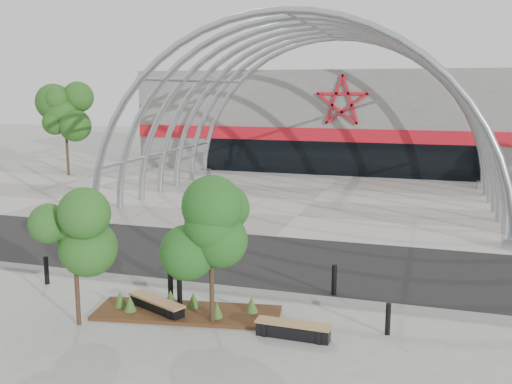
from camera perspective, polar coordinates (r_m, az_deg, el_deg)
The scene contains 17 objects.
ground at distance 19.52m, azimuth -3.50°, elevation -9.58°, with size 140.00×140.00×0.00m, color gray.
road at distance 22.65m, azimuth -0.37°, elevation -6.68°, with size 140.00×7.00×0.02m, color black.
forecourt at distance 33.95m, azimuth 5.72°, elevation -0.92°, with size 60.00×17.00×0.04m, color gray.
kerb at distance 19.28m, azimuth -3.77°, elevation -9.66°, with size 60.00×0.50×0.12m, color slate.
arena_building at distance 51.08m, azimuth 9.84°, elevation 7.27°, with size 34.00×15.24×8.00m.
vault_canopy at distance 33.95m, azimuth 5.72°, elevation -0.93°, with size 20.80×15.80×20.36m.
planting_bed at distance 17.49m, azimuth -7.09°, elevation -11.59°, with size 5.70×2.56×0.58m.
street_tree_0 at distance 16.57m, azimuth -17.80°, elevation -3.23°, with size 1.77×1.77×4.04m.
street_tree_1 at distance 15.87m, azimuth -4.53°, elevation -3.57°, with size 1.67×1.67×3.96m.
bench_0 at distance 17.63m, azimuth -9.90°, elevation -11.21°, with size 2.13×1.29×0.45m.
bench_1 at distance 15.86m, azimuth 3.72°, elevation -13.65°, with size 2.06×0.51×0.43m.
bollard_0 at distance 21.00m, azimuth -20.22°, elevation -7.34°, with size 0.16×0.16×0.99m, color black.
bollard_1 at distance 17.67m, azimuth -7.64°, elevation -10.14°, with size 0.16×0.16×0.98m, color black.
bollard_2 at distance 18.39m, azimuth -8.55°, elevation -9.23°, with size 0.17×0.17×1.04m, color black.
bollard_3 at distance 18.87m, azimuth 7.82°, elevation -8.72°, with size 0.17×0.17×1.03m, color black.
bollard_4 at distance 16.33m, azimuth 13.06°, elevation -12.27°, with size 0.14×0.14×0.89m, color black.
bg_tree_0 at distance 45.68m, azimuth -18.55°, elevation 7.34°, with size 3.00×3.00×6.45m.
Camera 1 is at (6.50, -17.15, 6.67)m, focal length 40.00 mm.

